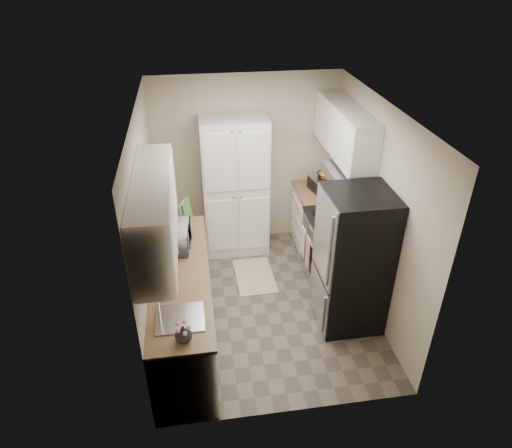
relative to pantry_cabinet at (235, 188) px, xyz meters
name	(u,v)px	position (x,y,z in m)	size (l,w,h in m)	color
ground	(264,303)	(0.20, -1.32, -1.00)	(3.20, 3.20, 0.00)	#665B4C
room_shell	(264,189)	(0.18, -1.32, 0.63)	(2.64, 3.24, 2.52)	beige
pantry_cabinet	(235,188)	(0.00, 0.00, 0.00)	(0.90, 0.55, 2.00)	silver
base_cabinet_left	(183,307)	(-0.79, -1.75, -0.56)	(0.60, 2.30, 0.88)	silver
countertop_left	(180,274)	(-0.79, -1.75, -0.10)	(0.63, 2.33, 0.04)	#846647
base_cabinet_right	(317,220)	(1.19, -0.12, -0.56)	(0.60, 0.80, 0.88)	silver
countertop_right	(320,192)	(1.19, -0.12, -0.10)	(0.63, 0.83, 0.04)	#846647
electric_range	(332,248)	(1.17, -0.93, -0.52)	(0.71, 0.78, 1.13)	#B7B7BC
refrigerator	(353,261)	(1.14, -1.73, -0.15)	(0.70, 0.72, 1.70)	#B7B7BC
microwave	(175,237)	(-0.82, -1.26, 0.05)	(0.49, 0.33, 0.27)	#B1B1B6
wine_bottle	(171,219)	(-0.87, -0.89, 0.09)	(0.09, 0.09, 0.34)	black
flower_vase	(183,334)	(-0.76, -2.74, 0.00)	(0.15, 0.15, 0.16)	silver
cutting_board	(187,211)	(-0.68, -0.69, 0.06)	(0.02, 0.23, 0.29)	#3D7D2F
toaster_oven	(324,185)	(1.23, -0.17, 0.04)	(0.32, 0.40, 0.23)	#A9A9AD
fruit_basket	(327,174)	(1.25, -0.20, 0.21)	(0.28, 0.28, 0.12)	#FF9910
kitchen_mat	(255,276)	(0.16, -0.75, -0.99)	(0.51, 0.81, 0.01)	beige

